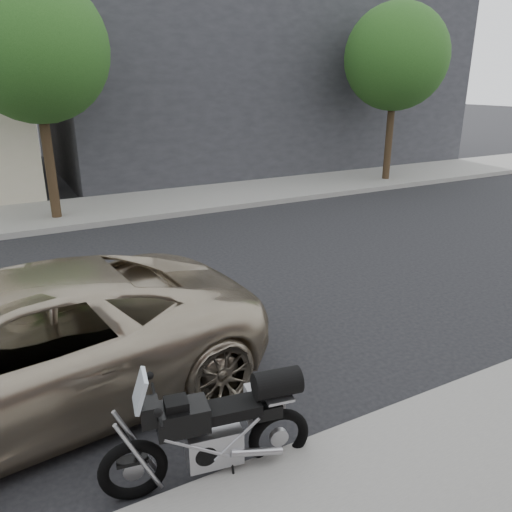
{
  "coord_description": "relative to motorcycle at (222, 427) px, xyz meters",
  "views": [
    {
      "loc": [
        3.35,
        7.31,
        3.48
      ],
      "look_at": [
        -0.08,
        0.92,
        0.9
      ],
      "focal_mm": 35.0,
      "sensor_mm": 36.0,
      "label": 1
    }
  ],
  "objects": [
    {
      "name": "minivan",
      "position": [
        1.63,
        -1.9,
        0.23
      ],
      "size": [
        5.73,
        3.11,
        1.52
      ],
      "primitive_type": "imported",
      "rotation": [
        0.0,
        0.0,
        1.68
      ],
      "color": "tan",
      "rests_on": "ground"
    },
    {
      "name": "far_sidewalk",
      "position": [
        -1.87,
        -10.4,
        -0.46
      ],
      "size": [
        44.0,
        3.0,
        0.15
      ],
      "primitive_type": "cube",
      "color": "gray",
      "rests_on": "ground"
    },
    {
      "name": "street_tree_mid",
      "position": [
        0.13,
        -9.9,
        3.61
      ],
      "size": [
        3.4,
        3.4,
        5.7
      ],
      "color": "#3A2A1A",
      "rests_on": "far_sidewalk"
    },
    {
      "name": "ground",
      "position": [
        -1.87,
        -3.9,
        -0.53
      ],
      "size": [
        120.0,
        120.0,
        0.0
      ],
      "primitive_type": "plane",
      "color": "black",
      "rests_on": "ground"
    },
    {
      "name": "motorcycle",
      "position": [
        0.0,
        0.0,
        0.0
      ],
      "size": [
        1.93,
        0.67,
        1.23
      ],
      "rotation": [
        0.0,
        0.0,
        -0.17
      ],
      "color": "black",
      "rests_on": "ground"
    },
    {
      "name": "street_tree_left",
      "position": [
        -10.87,
        -9.9,
        3.61
      ],
      "size": [
        3.4,
        3.4,
        5.7
      ],
      "color": "#3A2A1A",
      "rests_on": "far_sidewalk"
    },
    {
      "name": "far_building_dark",
      "position": [
        -8.87,
        -17.4,
        2.97
      ],
      "size": [
        16.0,
        11.0,
        7.0
      ],
      "color": "#2B2C31",
      "rests_on": "ground"
    }
  ]
}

